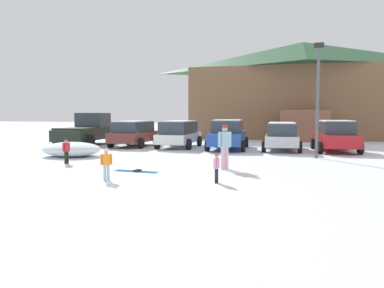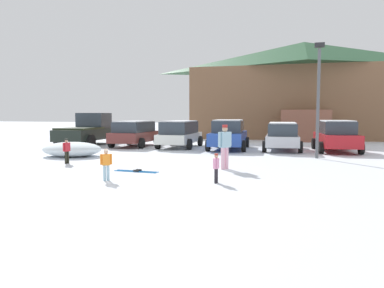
{
  "view_description": "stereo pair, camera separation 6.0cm",
  "coord_description": "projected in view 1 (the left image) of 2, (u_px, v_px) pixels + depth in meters",
  "views": [
    {
      "loc": [
        5.01,
        -7.79,
        2.05
      ],
      "look_at": [
        1.18,
        5.06,
        0.99
      ],
      "focal_mm": 35.0,
      "sensor_mm": 36.0,
      "label": 1
    },
    {
      "loc": [
        5.07,
        -7.77,
        2.05
      ],
      "look_at": [
        1.18,
        5.06,
        0.99
      ],
      "focal_mm": 35.0,
      "sensor_mm": 36.0,
      "label": 2
    }
  ],
  "objects": [
    {
      "name": "skier_child_in_pink_snowsuit",
      "position": [
        217.0,
        166.0,
        11.16
      ],
      "size": [
        0.14,
        0.33,
        0.89
      ],
      "color": "black",
      "rests_on": "ground"
    },
    {
      "name": "pair_of_skis",
      "position": [
        137.0,
        171.0,
        13.41
      ],
      "size": [
        1.67,
        0.37,
        0.08
      ],
      "color": "#1769B8",
      "rests_on": "ground"
    },
    {
      "name": "plowed_snow_pile",
      "position": [
        71.0,
        149.0,
        18.26
      ],
      "size": [
        2.94,
        2.35,
        0.71
      ],
      "primitive_type": "ellipsoid",
      "color": "white",
      "rests_on": "ground"
    },
    {
      "name": "parked_maroon_van",
      "position": [
        134.0,
        133.0,
        23.94
      ],
      "size": [
        2.33,
        4.27,
        1.64
      ],
      "color": "brown",
      "rests_on": "ground"
    },
    {
      "name": "parked_red_sedan",
      "position": [
        335.0,
        136.0,
        20.66
      ],
      "size": [
        2.55,
        4.74,
        1.73
      ],
      "color": "red",
      "rests_on": "ground"
    },
    {
      "name": "skier_child_in_orange_jacket",
      "position": [
        106.0,
        163.0,
        11.55
      ],
      "size": [
        0.31,
        0.25,
        0.99
      ],
      "color": "#94BBCD",
      "rests_on": "ground"
    },
    {
      "name": "parked_white_suv",
      "position": [
        179.0,
        133.0,
        23.2
      ],
      "size": [
        2.31,
        4.59,
        1.66
      ],
      "color": "white",
      "rests_on": "ground"
    },
    {
      "name": "ski_lodge",
      "position": [
        302.0,
        89.0,
        33.34
      ],
      "size": [
        19.68,
        11.77,
        8.44
      ],
      "color": "brown",
      "rests_on": "ground"
    },
    {
      "name": "skier_child_in_red_jacket",
      "position": [
        66.0,
        150.0,
        15.55
      ],
      "size": [
        0.2,
        0.38,
        1.05
      ],
      "color": "black",
      "rests_on": "ground"
    },
    {
      "name": "skier_adult_in_blue_parka",
      "position": [
        225.0,
        144.0,
        13.97
      ],
      "size": [
        0.44,
        0.51,
        1.67
      ],
      "color": "#EEB1C6",
      "rests_on": "ground"
    },
    {
      "name": "parked_blue_hatchback",
      "position": [
        228.0,
        134.0,
        21.99
      ],
      "size": [
        2.51,
        4.93,
        1.75
      ],
      "color": "#2446A3",
      "rests_on": "ground"
    },
    {
      "name": "lamp_post",
      "position": [
        318.0,
        94.0,
        17.32
      ],
      "size": [
        0.44,
        0.24,
        5.32
      ],
      "color": "#515459",
      "rests_on": "ground"
    },
    {
      "name": "pickup_truck",
      "position": [
        88.0,
        130.0,
        24.91
      ],
      "size": [
        2.81,
        5.51,
        2.15
      ],
      "color": "black",
      "rests_on": "ground"
    },
    {
      "name": "parked_silver_wagon",
      "position": [
        282.0,
        135.0,
        21.37
      ],
      "size": [
        2.32,
        4.7,
        1.6
      ],
      "color": "silver",
      "rests_on": "ground"
    },
    {
      "name": "ground",
      "position": [
        85.0,
        200.0,
        9.03
      ],
      "size": [
        160.0,
        160.0,
        0.0
      ],
      "primitive_type": "plane",
      "color": "silver"
    }
  ]
}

